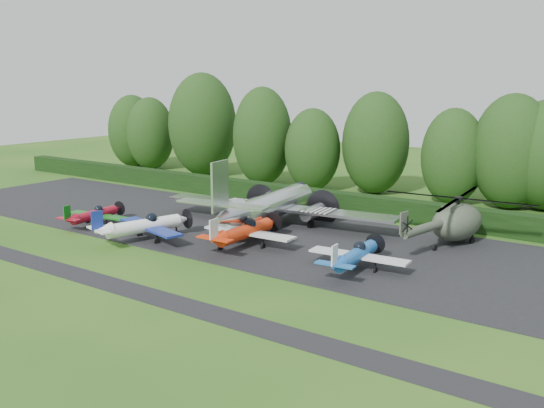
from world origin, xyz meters
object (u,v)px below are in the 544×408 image
Objects in this scene: transport_plane at (270,206)px; helicopter at (457,219)px; light_plane_white at (144,226)px; light_plane_orange at (245,231)px; light_plane_blue at (356,255)px; light_plane_red at (95,215)px.

helicopter is (15.04, 4.18, 0.05)m from transport_plane.
light_plane_white is 8.36m from light_plane_orange.
light_plane_orange reaches higher than light_plane_blue.
light_plane_white is at bearing -155.24° from light_plane_orange.
light_plane_red is (-13.06, -8.35, -0.97)m from transport_plane.
light_plane_white reaches higher than light_plane_red.
light_plane_blue is 11.25m from helicopter.
light_plane_blue is at bearing -6.28° from light_plane_white.
light_plane_white is at bearing -113.04° from transport_plane.
light_plane_red is 24.99m from light_plane_blue.
light_plane_orange is (15.17, 2.18, 0.25)m from light_plane_red.
helicopter is (20.64, 13.59, 0.75)m from light_plane_white.
transport_plane is 1.61× the size of helicopter.
light_plane_orange is (7.71, 3.24, -0.02)m from light_plane_white.
transport_plane reaches higher than light_plane_red.
light_plane_orange is at bearing -63.42° from transport_plane.
helicopter reaches higher than light_plane_blue.
light_plane_blue is at bearing -117.12° from helicopter.
transport_plane is 10.97m from light_plane_white.
light_plane_orange is 9.76m from light_plane_blue.
light_plane_blue is (11.87, -6.58, -0.85)m from transport_plane.
helicopter is (12.93, 10.36, 0.77)m from light_plane_orange.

